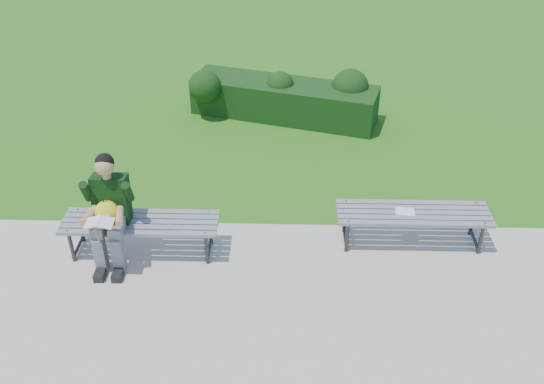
{
  "coord_description": "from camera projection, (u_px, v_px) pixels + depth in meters",
  "views": [
    {
      "loc": [
        0.13,
        -6.15,
        4.6
      ],
      "look_at": [
        -0.02,
        -0.32,
        0.72
      ],
      "focal_mm": 40.0,
      "sensor_mm": 36.0,
      "label": 1
    }
  ],
  "objects": [
    {
      "name": "bench_left",
      "position": [
        140.0,
        225.0,
        6.99
      ],
      "size": [
        1.8,
        0.5,
        0.46
      ],
      "color": "slate",
      "rests_on": "walkway"
    },
    {
      "name": "paper_sheet",
      "position": [
        405.0,
        212.0,
        7.11
      ],
      "size": [
        0.24,
        0.18,
        0.01
      ],
      "color": "white",
      "rests_on": "bench_right"
    },
    {
      "name": "seated_boy",
      "position": [
        109.0,
        208.0,
        6.75
      ],
      "size": [
        0.56,
        0.76,
        1.31
      ],
      "color": "slate",
      "rests_on": "walkway"
    },
    {
      "name": "walkway",
      "position": [
        271.0,
        327.0,
        6.21
      ],
      "size": [
        30.0,
        3.5,
        0.02
      ],
      "color": "beige",
      "rests_on": "ground"
    },
    {
      "name": "bench_right",
      "position": [
        413.0,
        216.0,
        7.14
      ],
      "size": [
        1.8,
        0.5,
        0.46
      ],
      "color": "slate",
      "rests_on": "walkway"
    },
    {
      "name": "hedge",
      "position": [
        285.0,
        97.0,
        10.02
      ],
      "size": [
        3.2,
        1.59,
        0.87
      ],
      "color": "#154010",
      "rests_on": "ground"
    },
    {
      "name": "ground",
      "position": [
        274.0,
        225.0,
        7.67
      ],
      "size": [
        80.0,
        80.0,
        0.0
      ],
      "color": "#23771F",
      "rests_on": "ground"
    }
  ]
}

